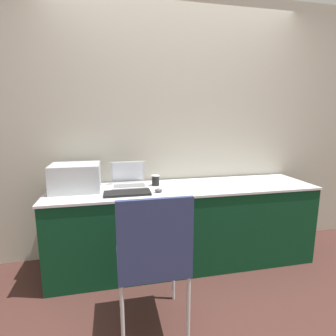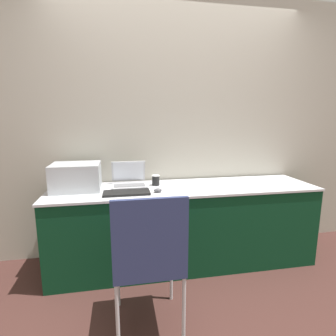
# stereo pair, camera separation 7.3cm
# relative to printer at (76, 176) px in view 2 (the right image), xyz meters

# --- Properties ---
(ground_plane) EXTENTS (14.00, 14.00, 0.00)m
(ground_plane) POSITION_rel_printer_xyz_m (0.98, -0.37, -0.90)
(ground_plane) COLOR #472823
(wall_back) EXTENTS (8.00, 0.05, 2.60)m
(wall_back) POSITION_rel_printer_xyz_m (0.98, 0.29, 0.40)
(wall_back) COLOR #B7B2A3
(wall_back) RESTS_ON ground_plane
(table) EXTENTS (2.49, 0.62, 0.77)m
(table) POSITION_rel_printer_xyz_m (0.98, -0.07, -0.51)
(table) COLOR #0C381E
(table) RESTS_ON ground_plane
(printer) EXTENTS (0.42, 0.32, 0.24)m
(printer) POSITION_rel_printer_xyz_m (0.00, 0.00, 0.00)
(printer) COLOR #B2B7BC
(printer) RESTS_ON table
(laptop_left) EXTENTS (0.33, 0.31, 0.23)m
(laptop_left) POSITION_rel_printer_xyz_m (0.47, 0.08, -0.08)
(laptop_left) COLOR #B7B7BC
(laptop_left) RESTS_ON table
(external_keyboard) EXTENTS (0.39, 0.17, 0.02)m
(external_keyboard) POSITION_rel_printer_xyz_m (0.44, -0.20, -0.12)
(external_keyboard) COLOR black
(external_keyboard) RESTS_ON table
(coffee_cup) EXTENTS (0.07, 0.07, 0.10)m
(coffee_cup) POSITION_rel_printer_xyz_m (0.72, 0.04, -0.08)
(coffee_cup) COLOR black
(coffee_cup) RESTS_ON table
(mouse) EXTENTS (0.07, 0.05, 0.03)m
(mouse) POSITION_rel_printer_xyz_m (0.71, -0.21, -0.11)
(mouse) COLOR #4C4C51
(mouse) RESTS_ON table
(chair) EXTENTS (0.44, 0.44, 0.96)m
(chair) POSITION_rel_printer_xyz_m (0.55, -0.87, -0.34)
(chair) COLOR navy
(chair) RESTS_ON ground_plane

